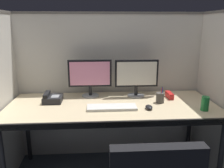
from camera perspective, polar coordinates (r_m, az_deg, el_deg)
cubicle_partition_rear at (r=2.55m, az=-0.59°, el=-0.62°), size 2.21×0.06×1.57m
cubicle_partition_right at (r=2.32m, az=25.71°, el=-3.65°), size 0.06×1.41×1.57m
desk at (r=2.14m, az=0.11°, el=-6.37°), size 1.90×0.80×0.74m
monitor_left at (r=2.32m, az=-5.42°, el=2.07°), size 0.43×0.17×0.37m
monitor_right at (r=2.32m, az=6.01°, el=2.06°), size 0.43×0.17×0.37m
keyboard_main at (r=2.03m, az=-0.04°, el=-5.74°), size 0.43×0.15×0.02m
computer_mouse at (r=2.04m, az=9.05°, el=-5.64°), size 0.06×0.10×0.04m
desk_phone at (r=2.27m, az=-14.42°, el=-3.44°), size 0.17×0.19×0.09m
red_stapler at (r=2.38m, az=13.91°, el=-2.69°), size 0.04×0.15×0.06m
pen_cup at (r=2.21m, az=11.72°, el=-3.29°), size 0.08×0.08×0.15m
soda_can at (r=2.13m, az=21.83°, el=-4.47°), size 0.07×0.07×0.12m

